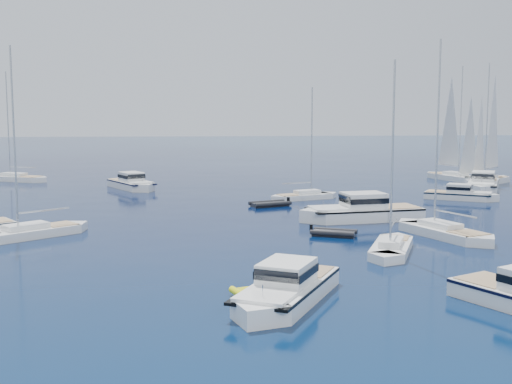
% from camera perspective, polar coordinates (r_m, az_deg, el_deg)
% --- Properties ---
extents(ground, '(400.00, 400.00, 0.00)m').
position_cam_1_polar(ground, '(32.66, 7.95, -9.32)').
color(ground, navy).
rests_on(ground, ground).
extents(motor_cruiser_near, '(7.14, 9.98, 2.55)m').
position_cam_1_polar(motor_cruiser_near, '(32.16, 2.54, -9.53)').
color(motor_cruiser_near, white).
rests_on(motor_cruiser_near, ground).
extents(motor_cruiser_centre, '(11.70, 5.20, 2.97)m').
position_cam_1_polar(motor_cruiser_centre, '(56.01, 9.04, -2.42)').
color(motor_cruiser_centre, white).
rests_on(motor_cruiser_centre, ground).
extents(motor_cruiser_far_r, '(8.03, 6.09, 2.07)m').
position_cam_1_polar(motor_cruiser_far_r, '(71.11, 17.29, -0.63)').
color(motor_cruiser_far_r, white).
rests_on(motor_cruiser_far_r, ground).
extents(motor_cruiser_distant, '(7.70, 10.96, 2.79)m').
position_cam_1_polar(motor_cruiser_distant, '(79.96, 19.02, 0.13)').
color(motor_cruiser_distant, white).
rests_on(motor_cruiser_distant, ground).
extents(motor_cruiser_horizon, '(7.14, 9.76, 2.50)m').
position_cam_1_polar(motor_cruiser_horizon, '(78.51, -10.65, 0.27)').
color(motor_cruiser_horizon, white).
rests_on(motor_cruiser_horizon, ground).
extents(sailboat_fore, '(5.46, 8.86, 12.75)m').
position_cam_1_polar(sailboat_fore, '(43.86, 11.64, -5.14)').
color(sailboat_fore, white).
rests_on(sailboat_fore, ground).
extents(sailboat_mid_r, '(6.12, 10.34, 14.82)m').
position_cam_1_polar(sailboat_mid_r, '(50.10, 15.93, -3.74)').
color(sailboat_mid_r, white).
rests_on(sailboat_mid_r, ground).
extents(sailboat_mid_l, '(9.03, 8.09, 14.18)m').
position_cam_1_polar(sailboat_mid_l, '(50.83, -18.87, -3.70)').
color(sailboat_mid_l, white).
rests_on(sailboat_mid_l, ground).
extents(sailboat_centre, '(8.35, 4.84, 11.94)m').
position_cam_1_polar(sailboat_centre, '(68.42, 4.20, -0.62)').
color(sailboat_centre, white).
rests_on(sailboat_centre, ground).
extents(sailboat_sails_r, '(5.99, 10.76, 15.35)m').
position_cam_1_polar(sailboat_sails_r, '(90.74, 16.68, 1.01)').
color(sailboat_sails_r, white).
rests_on(sailboat_sails_r, ground).
extents(sailboat_far_l, '(10.08, 6.72, 14.64)m').
position_cam_1_polar(sailboat_far_l, '(91.10, -20.00, 0.90)').
color(sailboat_far_l, white).
rests_on(sailboat_far_l, ground).
extents(sailboat_sails_far, '(9.54, 9.14, 15.42)m').
position_cam_1_polar(sailboat_sails_far, '(87.52, 19.42, 0.69)').
color(sailboat_sails_far, white).
rests_on(sailboat_sails_far, ground).
extents(tender_yellow, '(3.22, 4.20, 0.95)m').
position_cam_1_polar(tender_yellow, '(32.11, 0.31, -9.54)').
color(tender_yellow, '#EBEF0E').
rests_on(tender_yellow, ground).
extents(tender_grey_near, '(3.91, 3.13, 0.95)m').
position_cam_1_polar(tender_grey_near, '(48.86, 6.75, -3.78)').
color(tender_grey_near, black).
rests_on(tender_grey_near, ground).
extents(tender_grey_far, '(4.52, 3.44, 0.95)m').
position_cam_1_polar(tender_grey_far, '(63.37, 1.22, -1.23)').
color(tender_grey_far, black).
rests_on(tender_grey_far, ground).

